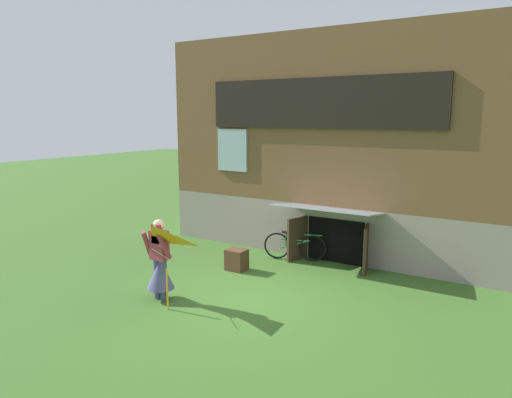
# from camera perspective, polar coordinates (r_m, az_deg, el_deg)

# --- Properties ---
(ground_plane) EXTENTS (60.00, 60.00, 0.00)m
(ground_plane) POSITION_cam_1_polar(r_m,az_deg,el_deg) (9.37, -0.98, -11.68)
(ground_plane) COLOR #386023
(log_house) EXTENTS (8.67, 5.89, 5.42)m
(log_house) POSITION_cam_1_polar(r_m,az_deg,el_deg) (13.56, 11.66, 6.62)
(log_house) COLOR gray
(log_house) RESTS_ON ground_plane
(person) EXTENTS (0.61, 0.52, 1.55)m
(person) POSITION_cam_1_polar(r_m,az_deg,el_deg) (9.25, -11.43, -7.88)
(person) COLOR #474C75
(person) RESTS_ON ground_plane
(kite) EXTENTS (0.84, 0.91, 1.47)m
(kite) POSITION_cam_1_polar(r_m,az_deg,el_deg) (8.48, -12.29, -5.59)
(kite) COLOR orange
(kite) RESTS_ON ground_plane
(bicycle_green) EXTENTS (1.46, 0.52, 0.70)m
(bicycle_green) POSITION_cam_1_polar(r_m,az_deg,el_deg) (11.60, 4.65, -5.64)
(bicycle_green) COLOR black
(bicycle_green) RESTS_ON ground_plane
(wooden_crate) EXTENTS (0.44, 0.37, 0.48)m
(wooden_crate) POSITION_cam_1_polar(r_m,az_deg,el_deg) (10.86, -2.33, -7.27)
(wooden_crate) COLOR #4C331E
(wooden_crate) RESTS_ON ground_plane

